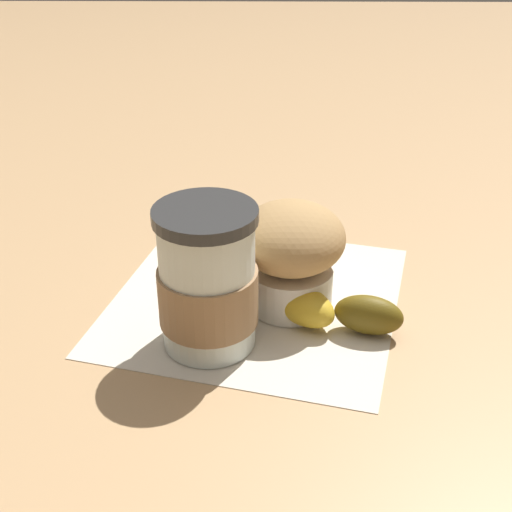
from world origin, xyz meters
name	(u,v)px	position (x,y,z in m)	size (l,w,h in m)	color
ground_plane	(256,299)	(0.00, 0.00, 0.00)	(3.00, 3.00, 0.00)	tan
paper_napkin	(256,298)	(0.00, 0.00, 0.00)	(0.25, 0.25, 0.00)	beige
coffee_cup	(208,283)	(-0.07, 0.04, 0.06)	(0.08, 0.08, 0.12)	silver
muffin	(291,252)	(-0.01, -0.03, 0.06)	(0.09, 0.09, 0.10)	white
banana	(284,287)	(-0.01, -0.03, 0.02)	(0.16, 0.17, 0.04)	gold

